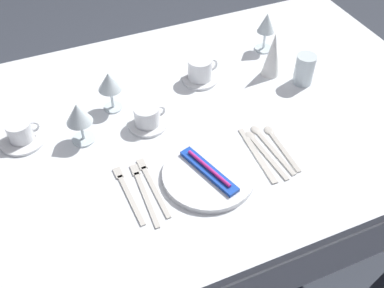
{
  "coord_description": "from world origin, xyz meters",
  "views": [
    {
      "loc": [
        -0.4,
        -1.0,
        1.72
      ],
      "look_at": [
        -0.03,
        -0.13,
        0.76
      ],
      "focal_mm": 42.52,
      "sensor_mm": 36.0,
      "label": 1
    }
  ],
  "objects_px": {
    "dinner_plate": "(209,175)",
    "drink_tumbler": "(304,69)",
    "fork_inner": "(144,192)",
    "coffee_cup_left": "(200,69)",
    "fork_salad": "(128,193)",
    "napkin_folded": "(273,54)",
    "spoon_dessert": "(267,143)",
    "coffee_cup_right": "(147,115)",
    "coffee_cup_far": "(20,131)",
    "wine_glass_centre": "(78,115)",
    "spoon_soup": "(261,149)",
    "toothbrush_package": "(209,171)",
    "spoon_tea": "(278,142)",
    "wine_glass_left": "(109,83)",
    "fork_outer": "(152,184)",
    "dinner_knife": "(258,156)",
    "wine_glass_right": "(266,25)"
  },
  "relations": [
    {
      "from": "coffee_cup_left",
      "to": "drink_tumbler",
      "type": "height_order",
      "value": "drink_tumbler"
    },
    {
      "from": "napkin_folded",
      "to": "spoon_dessert",
      "type": "bearing_deg",
      "value": -121.26
    },
    {
      "from": "fork_inner",
      "to": "coffee_cup_left",
      "type": "relative_size",
      "value": 2.12
    },
    {
      "from": "dinner_knife",
      "to": "wine_glass_centre",
      "type": "relative_size",
      "value": 1.67
    },
    {
      "from": "dinner_plate",
      "to": "fork_salad",
      "type": "relative_size",
      "value": 1.21
    },
    {
      "from": "wine_glass_centre",
      "to": "drink_tumbler",
      "type": "xyz_separation_m",
      "value": [
        0.77,
        -0.02,
        -0.05
      ]
    },
    {
      "from": "fork_outer",
      "to": "coffee_cup_far",
      "type": "xyz_separation_m",
      "value": [
        -0.3,
        0.32,
        0.04
      ]
    },
    {
      "from": "spoon_soup",
      "to": "spoon_tea",
      "type": "relative_size",
      "value": 1.08
    },
    {
      "from": "spoon_tea",
      "to": "wine_glass_left",
      "type": "relative_size",
      "value": 1.46
    },
    {
      "from": "spoon_dessert",
      "to": "spoon_tea",
      "type": "relative_size",
      "value": 1.11
    },
    {
      "from": "spoon_soup",
      "to": "fork_outer",
      "type": "bearing_deg",
      "value": -179.5
    },
    {
      "from": "coffee_cup_right",
      "to": "wine_glass_left",
      "type": "relative_size",
      "value": 0.73
    },
    {
      "from": "dinner_plate",
      "to": "fork_outer",
      "type": "relative_size",
      "value": 1.16
    },
    {
      "from": "dinner_plate",
      "to": "napkin_folded",
      "type": "relative_size",
      "value": 1.59
    },
    {
      "from": "dinner_knife",
      "to": "coffee_cup_left",
      "type": "distance_m",
      "value": 0.41
    },
    {
      "from": "coffee_cup_right",
      "to": "wine_glass_centre",
      "type": "xyz_separation_m",
      "value": [
        -0.2,
        0.01,
        0.06
      ]
    },
    {
      "from": "drink_tumbler",
      "to": "spoon_tea",
      "type": "bearing_deg",
      "value": -135.51
    },
    {
      "from": "napkin_folded",
      "to": "fork_outer",
      "type": "bearing_deg",
      "value": -150.16
    },
    {
      "from": "spoon_dessert",
      "to": "coffee_cup_right",
      "type": "relative_size",
      "value": 2.23
    },
    {
      "from": "fork_salad",
      "to": "napkin_folded",
      "type": "height_order",
      "value": "napkin_folded"
    },
    {
      "from": "coffee_cup_right",
      "to": "wine_glass_left",
      "type": "height_order",
      "value": "wine_glass_left"
    },
    {
      "from": "dinner_plate",
      "to": "wine_glass_right",
      "type": "xyz_separation_m",
      "value": [
        0.46,
        0.5,
        0.1
      ]
    },
    {
      "from": "toothbrush_package",
      "to": "wine_glass_right",
      "type": "bearing_deg",
      "value": 47.56
    },
    {
      "from": "coffee_cup_left",
      "to": "dinner_plate",
      "type": "bearing_deg",
      "value": -110.79
    },
    {
      "from": "dinner_knife",
      "to": "wine_glass_centre",
      "type": "bearing_deg",
      "value": 149.15
    },
    {
      "from": "toothbrush_package",
      "to": "wine_glass_right",
      "type": "distance_m",
      "value": 0.68
    },
    {
      "from": "fork_salad",
      "to": "wine_glass_right",
      "type": "height_order",
      "value": "wine_glass_right"
    },
    {
      "from": "toothbrush_package",
      "to": "drink_tumbler",
      "type": "height_order",
      "value": "drink_tumbler"
    },
    {
      "from": "spoon_soup",
      "to": "coffee_cup_far",
      "type": "relative_size",
      "value": 2.26
    },
    {
      "from": "dinner_plate",
      "to": "coffee_cup_right",
      "type": "xyz_separation_m",
      "value": [
        -0.09,
        0.27,
        0.03
      ]
    },
    {
      "from": "fork_outer",
      "to": "coffee_cup_right",
      "type": "bearing_deg",
      "value": 73.34
    },
    {
      "from": "spoon_soup",
      "to": "spoon_tea",
      "type": "height_order",
      "value": "same"
    },
    {
      "from": "fork_outer",
      "to": "spoon_dessert",
      "type": "xyz_separation_m",
      "value": [
        0.38,
        0.02,
        0.0
      ]
    },
    {
      "from": "coffee_cup_right",
      "to": "coffee_cup_far",
      "type": "height_order",
      "value": "same"
    },
    {
      "from": "wine_glass_right",
      "to": "wine_glass_left",
      "type": "bearing_deg",
      "value": -170.13
    },
    {
      "from": "spoon_tea",
      "to": "wine_glass_left",
      "type": "xyz_separation_m",
      "value": [
        -0.41,
        0.35,
        0.1
      ]
    },
    {
      "from": "dinner_plate",
      "to": "drink_tumbler",
      "type": "height_order",
      "value": "drink_tumbler"
    },
    {
      "from": "dinner_plate",
      "to": "toothbrush_package",
      "type": "bearing_deg",
      "value": 0.0
    },
    {
      "from": "dinner_knife",
      "to": "wine_glass_left",
      "type": "height_order",
      "value": "wine_glass_left"
    },
    {
      "from": "napkin_folded",
      "to": "fork_inner",
      "type": "bearing_deg",
      "value": -150.29
    },
    {
      "from": "wine_glass_right",
      "to": "toothbrush_package",
      "type": "bearing_deg",
      "value": -132.44
    },
    {
      "from": "spoon_soup",
      "to": "wine_glass_left",
      "type": "height_order",
      "value": "wine_glass_left"
    },
    {
      "from": "wine_glass_left",
      "to": "dinner_plate",
      "type": "bearing_deg",
      "value": -67.27
    },
    {
      "from": "dinner_plate",
      "to": "spoon_dessert",
      "type": "height_order",
      "value": "dinner_plate"
    },
    {
      "from": "coffee_cup_right",
      "to": "drink_tumbler",
      "type": "bearing_deg",
      "value": -0.17
    },
    {
      "from": "fork_outer",
      "to": "coffee_cup_left",
      "type": "relative_size",
      "value": 2.08
    },
    {
      "from": "fork_outer",
      "to": "wine_glass_left",
      "type": "xyz_separation_m",
      "value": [
        -0.01,
        0.36,
        0.1
      ]
    },
    {
      "from": "dinner_plate",
      "to": "fork_inner",
      "type": "bearing_deg",
      "value": 174.46
    },
    {
      "from": "fork_inner",
      "to": "napkin_folded",
      "type": "height_order",
      "value": "napkin_folded"
    },
    {
      "from": "fork_salad",
      "to": "dinner_knife",
      "type": "height_order",
      "value": "same"
    }
  ]
}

